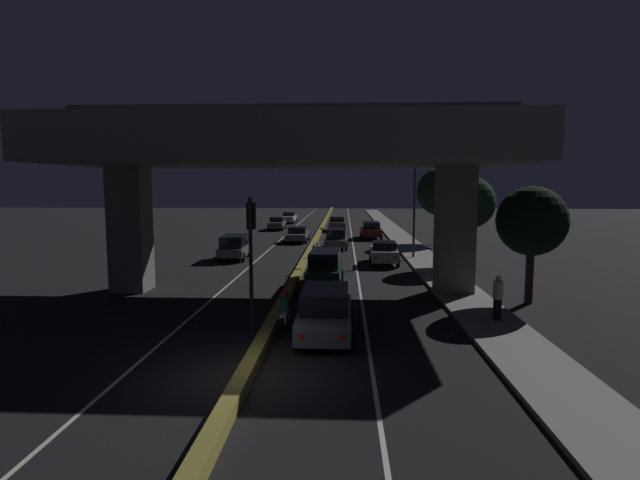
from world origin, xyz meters
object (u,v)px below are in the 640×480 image
(street_lamp, at_px, (410,198))
(car_grey_lead, at_px, (325,312))
(car_grey_second_oncoming, at_px, (298,234))
(motorcycle_white_filtering_near, at_px, (285,313))
(car_grey_third_oncoming, at_px, (277,223))
(motorcycle_red_filtering_far, at_px, (318,253))
(motorcycle_blue_filtering_mid, at_px, (311,273))
(car_silver_third, at_px, (384,252))
(traffic_light_left_of_median, at_px, (251,241))
(car_dark_red_fifth, at_px, (371,230))
(car_grey_lead_oncoming, at_px, (234,246))
(car_dark_green_second, at_px, (325,267))
(car_grey_sixth, at_px, (337,224))
(pedestrian_on_sidewalk, at_px, (498,298))
(car_white_fourth_oncoming, at_px, (289,218))
(car_grey_fourth, at_px, (336,238))

(street_lamp, relative_size, car_grey_lead, 1.57)
(car_grey_second_oncoming, distance_m, motorcycle_white_filtering_near, 28.64)
(car_grey_third_oncoming, xyz_separation_m, motorcycle_red_filtering_far, (6.18, -24.68, -0.15))
(street_lamp, height_order, motorcycle_blue_filtering_mid, street_lamp)
(car_silver_third, xyz_separation_m, motorcycle_red_filtering_far, (-4.52, 0.77, -0.20))
(traffic_light_left_of_median, height_order, car_grey_third_oncoming, traffic_light_left_of_median)
(car_grey_lead, xyz_separation_m, car_grey_second_oncoming, (-3.69, 29.15, -0.17))
(car_grey_second_oncoming, bearing_deg, car_dark_red_fifth, 116.43)
(car_grey_second_oncoming, bearing_deg, car_grey_lead, 8.12)
(street_lamp, bearing_deg, car_silver_third, -129.48)
(car_grey_third_oncoming, xyz_separation_m, motorcycle_white_filtering_near, (5.83, -41.24, -0.12))
(car_dark_red_fifth, xyz_separation_m, car_grey_lead_oncoming, (-10.56, -14.50, 0.06))
(traffic_light_left_of_median, xyz_separation_m, car_dark_green_second, (2.30, 8.64, -2.37))
(car_grey_lead, xyz_separation_m, car_grey_sixth, (-0.15, 40.63, -0.06))
(car_dark_green_second, height_order, car_silver_third, car_dark_green_second)
(motorcycle_blue_filtering_mid, xyz_separation_m, pedestrian_on_sidewalk, (7.68, -7.10, 0.39))
(car_grey_sixth, bearing_deg, car_grey_third_oncoming, 79.70)
(car_dark_green_second, distance_m, car_white_fourth_oncoming, 43.74)
(car_silver_third, relative_size, car_grey_fourth, 0.97)
(car_grey_lead_oncoming, relative_size, motorcycle_red_filtering_far, 2.30)
(motorcycle_red_filtering_far, bearing_deg, motorcycle_blue_filtering_mid, -179.90)
(traffic_light_left_of_median, xyz_separation_m, car_white_fourth_oncoming, (-4.38, 51.86, -2.59))
(car_grey_sixth, bearing_deg, car_grey_second_oncoming, 162.11)
(car_dark_green_second, relative_size, motorcycle_white_filtering_near, 2.36)
(car_grey_fourth, bearing_deg, car_white_fourth_oncoming, 16.45)
(traffic_light_left_of_median, relative_size, car_white_fourth_oncoming, 1.10)
(traffic_light_left_of_median, height_order, pedestrian_on_sidewalk, traffic_light_left_of_median)
(car_white_fourth_oncoming, bearing_deg, traffic_light_left_of_median, 6.20)
(car_grey_fourth, relative_size, car_dark_red_fifth, 0.92)
(car_grey_lead, bearing_deg, motorcycle_red_filtering_far, 4.38)
(motorcycle_red_filtering_far, bearing_deg, car_grey_second_oncoming, 11.60)
(street_lamp, xyz_separation_m, car_grey_third_oncoming, (-12.69, 23.03, -3.64))
(car_dark_green_second, bearing_deg, car_grey_lead_oncoming, 38.64)
(traffic_light_left_of_median, distance_m, car_grey_sixth, 40.59)
(street_lamp, distance_m, car_grey_fourth, 8.62)
(traffic_light_left_of_median, xyz_separation_m, motorcycle_red_filtering_far, (1.48, 16.96, -2.76))
(street_lamp, relative_size, car_grey_second_oncoming, 1.62)
(street_lamp, relative_size, motorcycle_white_filtering_near, 3.78)
(motorcycle_white_filtering_near, bearing_deg, street_lamp, -16.70)
(pedestrian_on_sidewalk, bearing_deg, car_dark_green_second, 134.76)
(car_grey_fourth, height_order, car_grey_second_oncoming, car_grey_fourth)
(motorcycle_blue_filtering_mid, bearing_deg, car_grey_sixth, 1.39)
(car_grey_sixth, distance_m, car_grey_third_oncoming, 7.29)
(street_lamp, height_order, car_silver_third, street_lamp)
(street_lamp, height_order, motorcycle_white_filtering_near, street_lamp)
(car_white_fourth_oncoming, distance_m, motorcycle_red_filtering_far, 35.40)
(car_dark_red_fifth, xyz_separation_m, car_grey_third_oncoming, (-10.67, 9.33, -0.12))
(car_silver_third, distance_m, motorcycle_blue_filtering_mid, 8.67)
(car_dark_red_fifth, height_order, car_grey_lead_oncoming, car_grey_lead_oncoming)
(car_grey_lead_oncoming, height_order, motorcycle_red_filtering_far, car_grey_lead_oncoming)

